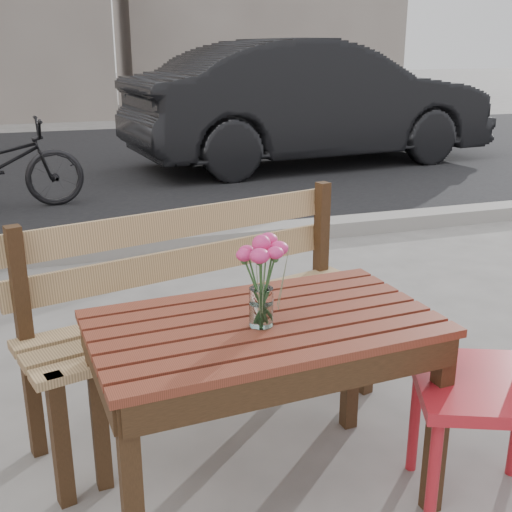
{
  "coord_description": "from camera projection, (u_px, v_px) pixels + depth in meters",
  "views": [
    {
      "loc": [
        -0.67,
        -1.71,
        1.49
      ],
      "look_at": [
        -0.07,
        0.06,
        0.88
      ],
      "focal_mm": 45.0,
      "sensor_mm": 36.0,
      "label": 1
    }
  ],
  "objects": [
    {
      "name": "street",
      "position": [
        111.0,
        193.0,
        6.76
      ],
      "size": [
        30.0,
        8.12,
        0.12
      ],
      "color": "black",
      "rests_on": "ground"
    },
    {
      "name": "parked_car",
      "position": [
        312.0,
        103.0,
        8.43
      ],
      "size": [
        5.01,
        2.21,
        1.6
      ],
      "primitive_type": "imported",
      "rotation": [
        0.0,
        0.0,
        1.68
      ],
      "color": "black",
      "rests_on": "ground"
    },
    {
      "name": "main_bench",
      "position": [
        201.0,
        288.0,
        2.6
      ],
      "size": [
        1.56,
        0.81,
        0.93
      ],
      "rotation": [
        0.0,
        0.0,
        0.26
      ],
      "color": "#8F6D4A",
      "rests_on": "ground"
    },
    {
      "name": "ground",
      "position": [
        281.0,
        504.0,
        2.2
      ],
      "size": [
        80.0,
        80.0,
        0.0
      ],
      "primitive_type": "plane",
      "color": "slate",
      "rests_on": "ground"
    },
    {
      "name": "main_vase",
      "position": [
        261.0,
        270.0,
        1.93
      ],
      "size": [
        0.16,
        0.16,
        0.29
      ],
      "color": "white",
      "rests_on": "main_table"
    },
    {
      "name": "main_table",
      "position": [
        264.0,
        351.0,
        2.06
      ],
      "size": [
        1.13,
        0.71,
        0.67
      ],
      "rotation": [
        0.0,
        0.0,
        0.07
      ],
      "color": "#5F2A19",
      "rests_on": "ground"
    }
  ]
}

